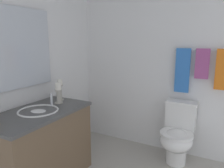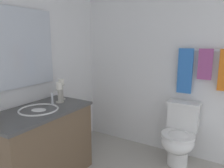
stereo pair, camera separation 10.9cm
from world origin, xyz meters
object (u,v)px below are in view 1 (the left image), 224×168
Objects in this scene: sink_basin at (39,115)px; towel_near_vanity at (182,71)px; towel_bar at (204,50)px; mirror at (14,48)px; vanity_cabinet at (41,148)px; candle_holder_tall at (60,90)px; candle_holder_short at (58,93)px; towel_center at (202,64)px; towel_near_corner at (223,70)px; toilet at (177,134)px.

towel_near_vanity is at bearing 48.02° from sink_basin.
towel_bar is 0.34m from towel_near_vanity.
mirror is at bearing -179.80° from sink_basin.
towel_bar is (1.37, 1.29, 0.62)m from sink_basin.
vanity_cabinet is 0.67m from candle_holder_tall.
vanity_cabinet is at bearing -88.27° from candle_holder_short.
towel_center is 0.23m from towel_near_corner.
towel_near_corner is at bearing 31.11° from candle_holder_short.
candle_holder_tall is 0.33× the size of toilet.
vanity_cabinet is 1.42× the size of toilet.
towel_center reaches higher than vanity_cabinet.
toilet is (1.17, 1.07, -0.03)m from vanity_cabinet.
vanity_cabinet is at bearing -79.20° from candle_holder_tall.
sink_basin is 0.71m from mirror.
mirror is at bearing -130.97° from candle_holder_short.
vanity_cabinet is 2.18m from towel_near_corner.
towel_near_corner is (0.22, -0.02, -0.21)m from towel_bar.
vanity_cabinet is at bearing -141.22° from towel_near_corner.
towel_near_corner is at bearing 38.76° from sink_basin.
mirror is at bearing -143.60° from toilet.
candle_holder_tall reaches higher than vanity_cabinet.
towel_near_corner is at bearing 34.33° from mirror.
towel_bar is at bearing 4.67° from towel_near_vanity.
vanity_cabinet is 1.59m from toilet.
candle_holder_tall reaches higher than candle_holder_short.
towel_near_corner is (1.59, 1.27, 0.41)m from sink_basin.
mirror is 4.06× the size of candle_holder_short.
towel_bar is 0.16m from towel_center.
towel_near_vanity reaches higher than candle_holder_tall.
towel_bar is 1.41× the size of towel_near_corner.
sink_basin is 0.61× the size of towel_bar.
vanity_cabinet is 2.12m from towel_bar.
towel_bar is at bearing 31.32° from candle_holder_tall.
sink_basin is 0.35m from candle_holder_short.
towel_near_vanity reaches higher than toilet.
toilet is at bearing -131.18° from towel_bar.
sink_basin is 1.12× the size of towel_center.
towel_center reaches higher than candle_holder_short.
towel_bar is at bearing 175.33° from towel_near_corner.
towel_near_vanity is at bearing 180.00° from towel_center.
towel_bar reaches higher than vanity_cabinet.
candle_holder_tall is 0.53× the size of towel_near_corner.
mirror reaches higher than towel_near_corner.
mirror is at bearing -145.67° from towel_near_corner.
towel_bar is (0.19, 0.22, 1.02)m from toilet.
towel_near_vanity is (1.15, 1.27, 0.37)m from sink_basin.
vanity_cabinet is at bearing -131.96° from towel_near_vanity.
toilet is at bearing 32.72° from candle_holder_short.
mirror reaches higher than towel_near_vanity.
towel_near_corner is at bearing 0.00° from towel_center.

